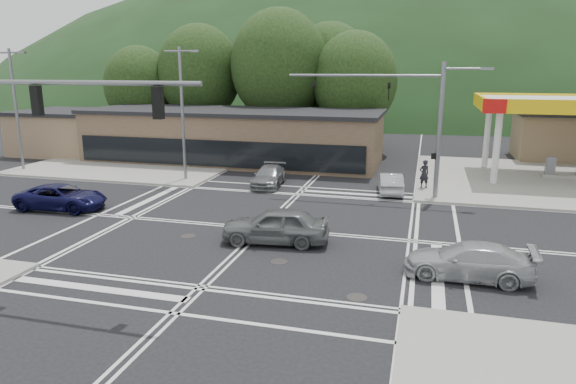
% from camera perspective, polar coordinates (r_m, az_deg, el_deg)
% --- Properties ---
extents(ground, '(120.00, 120.00, 0.00)m').
position_cam_1_polar(ground, '(25.18, -2.86, -4.08)').
color(ground, black).
rests_on(ground, ground).
extents(sidewalk_ne, '(16.00, 16.00, 0.15)m').
position_cam_1_polar(sidewalk_ne, '(39.29, 25.85, 1.16)').
color(sidewalk_ne, gray).
rests_on(sidewalk_ne, ground).
extents(sidewalk_nw, '(16.00, 16.00, 0.15)m').
position_cam_1_polar(sidewalk_nw, '(44.60, -15.43, 3.40)').
color(sidewalk_nw, gray).
rests_on(sidewalk_nw, ground).
extents(gas_station_canopy, '(12.32, 8.34, 5.75)m').
position_cam_1_polar(gas_station_canopy, '(40.03, 29.16, 8.22)').
color(gas_station_canopy, silver).
rests_on(gas_station_canopy, ground).
extents(commercial_row, '(24.00, 8.00, 4.00)m').
position_cam_1_polar(commercial_row, '(43.06, -6.12, 6.06)').
color(commercial_row, brown).
rests_on(commercial_row, ground).
extents(commercial_nw, '(8.00, 7.00, 3.60)m').
position_cam_1_polar(commercial_nw, '(51.05, -23.22, 6.00)').
color(commercial_nw, '#846B4F').
rests_on(commercial_nw, ground).
extents(hill_north, '(252.00, 126.00, 140.00)m').
position_cam_1_polar(hill_north, '(113.30, 11.42, 9.58)').
color(hill_north, '#1B3317').
rests_on(hill_north, ground).
extents(tree_n_a, '(8.00, 8.00, 11.75)m').
position_cam_1_polar(tree_n_a, '(51.47, -9.80, 12.93)').
color(tree_n_a, '#382619').
rests_on(tree_n_a, ground).
extents(tree_n_b, '(9.00, 9.00, 12.98)m').
position_cam_1_polar(tree_n_b, '(48.68, -0.99, 13.85)').
color(tree_n_b, '#382619').
rests_on(tree_n_b, ground).
extents(tree_n_c, '(7.60, 7.60, 10.87)m').
position_cam_1_polar(tree_n_c, '(47.24, 7.40, 12.17)').
color(tree_n_c, '#382619').
rests_on(tree_n_c, ground).
extents(tree_n_d, '(6.80, 6.80, 9.76)m').
position_cam_1_polar(tree_n_d, '(53.41, -16.17, 11.22)').
color(tree_n_d, '#382619').
rests_on(tree_n_d, ground).
extents(tree_n_e, '(8.40, 8.40, 11.98)m').
position_cam_1_polar(tree_n_e, '(51.66, 4.66, 13.08)').
color(tree_n_e, '#382619').
rests_on(tree_n_e, ground).
extents(streetlight_nw, '(2.50, 0.25, 9.00)m').
position_cam_1_polar(streetlight_nw, '(35.63, -11.59, 9.20)').
color(streetlight_nw, slate).
rests_on(streetlight_nw, ground).
extents(streetlight_w, '(2.50, 0.25, 9.00)m').
position_cam_1_polar(streetlight_w, '(43.36, -27.97, 8.66)').
color(streetlight_w, slate).
rests_on(streetlight_w, ground).
extents(signal_mast_ne, '(11.65, 0.30, 8.00)m').
position_cam_1_polar(signal_mast_ne, '(31.10, 14.27, 8.48)').
color(signal_mast_ne, slate).
rests_on(signal_mast_ne, ground).
extents(signal_mast_sw, '(9.14, 0.28, 8.00)m').
position_cam_1_polar(signal_mast_sw, '(20.26, -28.25, 4.80)').
color(signal_mast_sw, slate).
rests_on(signal_mast_sw, ground).
extents(car_blue_west, '(5.08, 2.63, 1.37)m').
position_cam_1_polar(car_blue_west, '(31.03, -23.87, -0.52)').
color(car_blue_west, '#0C0C36').
rests_on(car_blue_west, ground).
extents(car_grey_center, '(4.98, 2.48, 1.63)m').
position_cam_1_polar(car_grey_center, '(22.96, -1.40, -3.71)').
color(car_grey_center, slate).
rests_on(car_grey_center, ground).
extents(car_silver_east, '(4.75, 2.06, 1.36)m').
position_cam_1_polar(car_silver_east, '(20.37, 19.42, -7.23)').
color(car_silver_east, '#A6A9AD').
rests_on(car_silver_east, ground).
extents(car_queue_a, '(1.91, 4.11, 1.30)m').
position_cam_1_polar(car_queue_a, '(32.62, 11.31, 1.00)').
color(car_queue_a, '#9FA1A6').
rests_on(car_queue_a, ground).
extents(car_queue_b, '(2.16, 4.78, 1.59)m').
position_cam_1_polar(car_queue_b, '(41.65, 5.98, 4.13)').
color(car_queue_b, white).
rests_on(car_queue_b, ground).
extents(car_northbound, '(2.19, 4.56, 1.28)m').
position_cam_1_polar(car_northbound, '(34.03, -2.14, 1.76)').
color(car_northbound, slate).
rests_on(car_northbound, ground).
extents(pedestrian, '(0.79, 0.69, 1.81)m').
position_cam_1_polar(pedestrian, '(33.86, 14.89, 1.96)').
color(pedestrian, black).
rests_on(pedestrian, sidewalk_ne).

